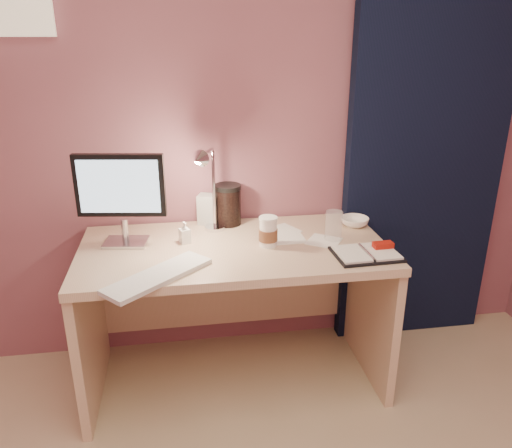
{
  "coord_description": "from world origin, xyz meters",
  "views": [
    {
      "loc": [
        -0.23,
        -0.7,
        1.64
      ],
      "look_at": [
        0.09,
        1.33,
        0.85
      ],
      "focal_mm": 35.0,
      "sensor_mm": 36.0,
      "label": 1
    }
  ],
  "objects": [
    {
      "name": "lotion_bottle",
      "position": [
        -0.22,
        1.45,
        0.78
      ],
      "size": [
        0.06,
        0.06,
        0.1
      ],
      "primitive_type": "imported",
      "rotation": [
        0.0,
        0.0,
        0.34
      ],
      "color": "white",
      "rests_on": "desk"
    },
    {
      "name": "desk",
      "position": [
        0.0,
        1.45,
        0.5
      ],
      "size": [
        1.4,
        0.7,
        0.73
      ],
      "color": "beige",
      "rests_on": "ground"
    },
    {
      "name": "paper_c",
      "position": [
        0.26,
        1.53,
        0.73
      ],
      "size": [
        0.19,
        0.19,
        0.0
      ],
      "primitive_type": "cube",
      "rotation": [
        0.0,
        0.0,
        0.48
      ],
      "color": "white",
      "rests_on": "desk"
    },
    {
      "name": "room",
      "position": [
        0.95,
        1.69,
        1.14
      ],
      "size": [
        3.5,
        3.5,
        3.5
      ],
      "color": "#C6B28E",
      "rests_on": "ground"
    },
    {
      "name": "clear_cup",
      "position": [
        0.47,
        1.38,
        0.8
      ],
      "size": [
        0.08,
        0.08,
        0.14
      ],
      "primitive_type": "cylinder",
      "color": "white",
      "rests_on": "desk"
    },
    {
      "name": "keyboard",
      "position": [
        -0.33,
        1.11,
        0.74
      ],
      "size": [
        0.44,
        0.42,
        0.02
      ],
      "primitive_type": "cube",
      "rotation": [
        0.0,
        0.0,
        0.73
      ],
      "color": "white",
      "rests_on": "desk"
    },
    {
      "name": "dark_jar",
      "position": [
        0.0,
        1.66,
        0.82
      ],
      "size": [
        0.13,
        0.13,
        0.18
      ],
      "primitive_type": "cylinder",
      "color": "black",
      "rests_on": "desk"
    },
    {
      "name": "desk_lamp",
      "position": [
        -0.02,
        1.5,
        1.0
      ],
      "size": [
        0.18,
        0.26,
        0.43
      ],
      "rotation": [
        0.0,
        0.0,
        -0.44
      ],
      "color": "silver",
      "rests_on": "desk"
    },
    {
      "name": "paper_a",
      "position": [
        0.26,
        1.43,
        0.73
      ],
      "size": [
        0.16,
        0.16,
        0.0
      ],
      "primitive_type": "cube",
      "rotation": [
        0.0,
        0.0,
        0.03
      ],
      "color": "white",
      "rests_on": "desk"
    },
    {
      "name": "product_box",
      "position": [
        -0.09,
        1.69,
        0.81
      ],
      "size": [
        0.12,
        0.11,
        0.15
      ],
      "primitive_type": "cube",
      "rotation": [
        0.0,
        0.0,
        -0.35
      ],
      "color": "silver",
      "rests_on": "desk"
    },
    {
      "name": "paper_b",
      "position": [
        0.42,
        1.37,
        0.73
      ],
      "size": [
        0.2,
        0.2,
        0.0
      ],
      "primitive_type": "cube",
      "rotation": [
        0.0,
        0.0,
        -0.6
      ],
      "color": "white",
      "rests_on": "desk"
    },
    {
      "name": "coffee_cup",
      "position": [
        0.15,
        1.36,
        0.8
      ],
      "size": [
        0.09,
        0.09,
        0.14
      ],
      "color": "white",
      "rests_on": "desk"
    },
    {
      "name": "bowl",
      "position": [
        0.63,
        1.54,
        0.75
      ],
      "size": [
        0.17,
        0.17,
        0.04
      ],
      "primitive_type": "imported",
      "rotation": [
        0.0,
        0.0,
        0.28
      ],
      "color": "white",
      "rests_on": "desk"
    },
    {
      "name": "planner",
      "position": [
        0.57,
        1.19,
        0.74
      ],
      "size": [
        0.29,
        0.22,
        0.04
      ],
      "rotation": [
        0.0,
        0.0,
        0.04
      ],
      "color": "black",
      "rests_on": "desk"
    },
    {
      "name": "monitor",
      "position": [
        -0.49,
        1.48,
        0.98
      ],
      "size": [
        0.4,
        0.17,
        0.42
      ],
      "rotation": [
        0.0,
        0.0,
        -0.15
      ],
      "color": "silver",
      "rests_on": "desk"
    }
  ]
}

